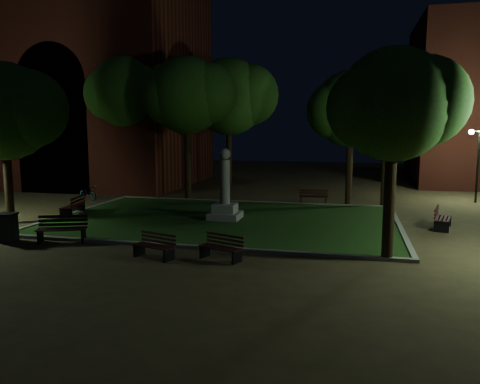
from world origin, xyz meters
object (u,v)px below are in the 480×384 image
object	(u,v)px
bench_right_side	(441,219)
bench_far_side	(313,197)
trash_bin	(8,227)
bench_left_side	(74,207)
bicycle	(88,193)
bench_west_near	(62,230)
bench_near_right	(222,248)
monument	(225,200)
bench_near_left	(155,247)

from	to	relation	value
bench_right_side	bench_far_side	distance (m)	7.60
trash_bin	bench_far_side	bearing A→B (deg)	46.99
trash_bin	bench_left_side	bearing A→B (deg)	96.05
bench_left_side	bicycle	size ratio (longest dim) A/B	1.13
bench_west_near	bench_far_side	bearing A→B (deg)	31.13
bench_west_near	bicycle	distance (m)	10.41
bench_near_right	bicycle	distance (m)	15.04
bench_near_right	bench_west_near	bearing A→B (deg)	-167.53
bench_left_side	monument	bearing A→B (deg)	83.76
bench_west_near	bench_left_side	size ratio (longest dim) A/B	1.02
bench_left_side	bench_right_side	distance (m)	16.64
bench_near_right	bench_left_side	size ratio (longest dim) A/B	0.85
bench_west_near	bench_near_left	bearing A→B (deg)	-36.99
bench_right_side	trash_bin	distance (m)	17.19
monument	bicycle	bearing A→B (deg)	156.74
bench_right_side	monument	bearing A→B (deg)	105.92
bench_west_near	bench_far_side	distance (m)	13.56
bench_far_side	trash_bin	distance (m)	15.20
bench_left_side	bench_far_side	size ratio (longest dim) A/B	1.15
monument	bench_left_side	xyz separation A→B (m)	(-7.35, -0.61, -0.51)
trash_bin	bicycle	size ratio (longest dim) A/B	0.66
bench_near_left	trash_bin	bearing A→B (deg)	-169.03
bench_near_left	bench_left_side	world-z (taller)	bench_left_side
bench_right_side	bench_far_side	world-z (taller)	bench_right_side
bench_right_side	bench_far_side	bearing A→B (deg)	62.29
bench_near_right	bench_west_near	distance (m)	6.46
monument	bench_left_side	distance (m)	7.39
bench_near_right	bench_left_side	distance (m)	10.52
bench_right_side	trash_bin	world-z (taller)	trash_bin
bicycle	bench_near_left	bearing A→B (deg)	-115.15
monument	bench_near_right	bearing A→B (deg)	-75.75
bench_far_side	monument	bearing A→B (deg)	50.28
bench_near_left	trash_bin	world-z (taller)	trash_bin
bench_left_side	bench_near_left	bearing A→B (deg)	37.90
bench_near_left	bench_near_right	bearing A→B (deg)	26.64
bench_left_side	bench_right_side	world-z (taller)	bench_left_side
bicycle	monument	bearing A→B (deg)	-88.36
bench_west_near	bench_far_side	size ratio (longest dim) A/B	1.17
bench_far_side	trash_bin	size ratio (longest dim) A/B	1.49
bench_right_side	bicycle	size ratio (longest dim) A/B	1.09
trash_bin	bicycle	distance (m)	10.13
monument	bench_near_left	xyz separation A→B (m)	(-0.59, -6.51, -0.58)
bench_left_side	bench_right_side	size ratio (longest dim) A/B	1.04
bench_west_near	bench_right_side	bearing A→B (deg)	1.13
trash_bin	bench_right_side	bearing A→B (deg)	20.76
bench_near_left	bench_right_side	distance (m)	12.02
bench_near_left	trash_bin	xyz separation A→B (m)	(-6.22, 0.79, 0.16)
monument	bench_right_side	distance (m)	9.29
bench_near_left	bench_far_side	size ratio (longest dim) A/B	0.97
bench_west_near	bench_far_side	world-z (taller)	bench_west_near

